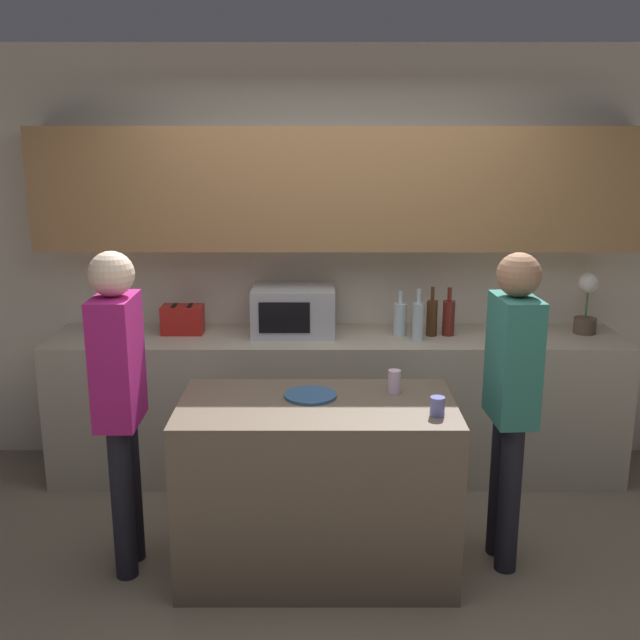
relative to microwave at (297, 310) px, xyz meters
name	(u,v)px	position (x,y,z in m)	size (l,w,h in m)	color
ground_plane	(345,597)	(0.27, -1.45, -1.07)	(14.00, 14.00, 0.00)	#7F705B
back_wall	(339,232)	(0.27, 0.21, 0.47)	(6.40, 0.40, 2.70)	beige
back_counter	(339,404)	(0.27, -0.06, -0.61)	(3.60, 0.62, 0.92)	#B7AD99
kitchen_island	(320,486)	(0.15, -1.19, -0.62)	(1.35, 0.71, 0.89)	brown
microwave	(297,310)	(0.00, 0.00, 0.00)	(0.52, 0.39, 0.30)	#B7BABC
toaster	(186,319)	(-0.71, 0.00, -0.06)	(0.26, 0.16, 0.18)	#B21E19
potted_plant	(590,303)	(1.86, 0.00, 0.05)	(0.14, 0.14, 0.40)	brown
bottle_0	(403,319)	(0.67, -0.05, -0.04)	(0.09, 0.09, 0.29)	silver
bottle_1	(421,321)	(0.77, -0.16, -0.03)	(0.07, 0.07, 0.32)	silver
bottle_2	(435,317)	(0.87, -0.05, -0.03)	(0.07, 0.07, 0.31)	#472814
bottle_3	(452,317)	(0.98, -0.05, -0.03)	(0.08, 0.08, 0.31)	maroon
plate_on_island	(313,395)	(0.12, -1.11, -0.17)	(0.26, 0.26, 0.01)	#2D5684
cup_0	(440,407)	(0.71, -1.36, -0.13)	(0.07, 0.07, 0.09)	#6E72C1
cup_1	(397,382)	(0.54, -1.05, -0.12)	(0.06, 0.06, 0.12)	silver
person_left	(122,387)	(-0.80, -1.19, -0.10)	(0.21, 0.34, 1.63)	black
person_center	(515,386)	(1.11, -1.14, -0.11)	(0.21, 0.35, 1.62)	black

